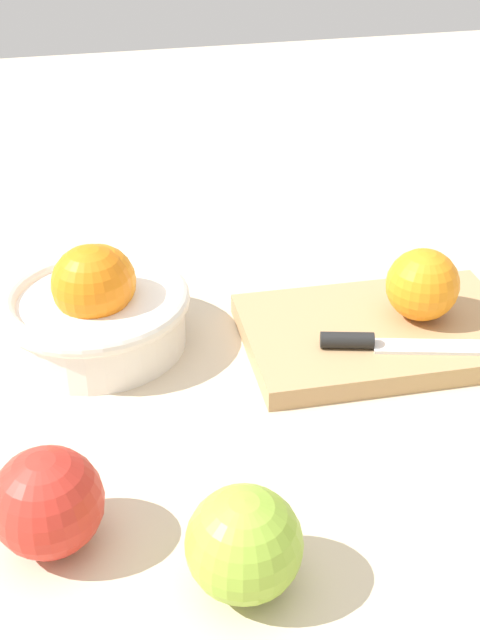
{
  "coord_description": "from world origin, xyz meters",
  "views": [
    {
      "loc": [
        -0.17,
        -0.45,
        0.4
      ],
      "look_at": [
        -0.03,
        0.1,
        0.04
      ],
      "focal_mm": 45.14,
      "sensor_mm": 36.0,
      "label": 1
    }
  ],
  "objects_px": {
    "knife": "(386,343)",
    "apple_front_left": "(48,502)",
    "orange_on_board": "(422,285)",
    "apple_front_left_2": "(244,544)",
    "cutting_board": "(381,333)",
    "bowl": "(95,306)"
  },
  "relations": [
    {
      "from": "orange_on_board",
      "to": "cutting_board",
      "type": "bearing_deg",
      "value": -171.93
    },
    {
      "from": "orange_on_board",
      "to": "apple_front_left_2",
      "type": "distance_m",
      "value": 0.32
    },
    {
      "from": "bowl",
      "to": "orange_on_board",
      "type": "bearing_deg",
      "value": -10.74
    },
    {
      "from": "apple_front_left",
      "to": "knife",
      "type": "bearing_deg",
      "value": 25.2
    },
    {
      "from": "knife",
      "to": "apple_front_left_2",
      "type": "height_order",
      "value": "apple_front_left_2"
    },
    {
      "from": "cutting_board",
      "to": "apple_front_left_2",
      "type": "xyz_separation_m",
      "value": [
        -0.18,
        -0.23,
        0.03
      ]
    },
    {
      "from": "cutting_board",
      "to": "apple_front_left_2",
      "type": "relative_size",
      "value": 3.41
    },
    {
      "from": "apple_front_left_2",
      "to": "bowl",
      "type": "bearing_deg",
      "value": 101.94
    },
    {
      "from": "orange_on_board",
      "to": "knife",
      "type": "bearing_deg",
      "value": -139.8
    },
    {
      "from": "knife",
      "to": "apple_front_left",
      "type": "distance_m",
      "value": 0.31
    },
    {
      "from": "apple_front_left",
      "to": "apple_front_left_2",
      "type": "bearing_deg",
      "value": -29.11
    },
    {
      "from": "cutting_board",
      "to": "orange_on_board",
      "type": "relative_size",
      "value": 3.74
    },
    {
      "from": "bowl",
      "to": "apple_front_left",
      "type": "bearing_deg",
      "value": -102.43
    },
    {
      "from": "knife",
      "to": "bowl",
      "type": "bearing_deg",
      "value": 158.1
    },
    {
      "from": "knife",
      "to": "orange_on_board",
      "type": "bearing_deg",
      "value": 40.2
    },
    {
      "from": "cutting_board",
      "to": "knife",
      "type": "height_order",
      "value": "knife"
    },
    {
      "from": "bowl",
      "to": "knife",
      "type": "distance_m",
      "value": 0.25
    },
    {
      "from": "apple_front_left",
      "to": "apple_front_left_2",
      "type": "height_order",
      "value": "same"
    },
    {
      "from": "bowl",
      "to": "cutting_board",
      "type": "relative_size",
      "value": 0.69
    },
    {
      "from": "orange_on_board",
      "to": "knife",
      "type": "distance_m",
      "value": 0.07
    },
    {
      "from": "knife",
      "to": "apple_front_left_2",
      "type": "bearing_deg",
      "value": -131.39
    },
    {
      "from": "bowl",
      "to": "apple_front_left_2",
      "type": "relative_size",
      "value": 2.35
    }
  ]
}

